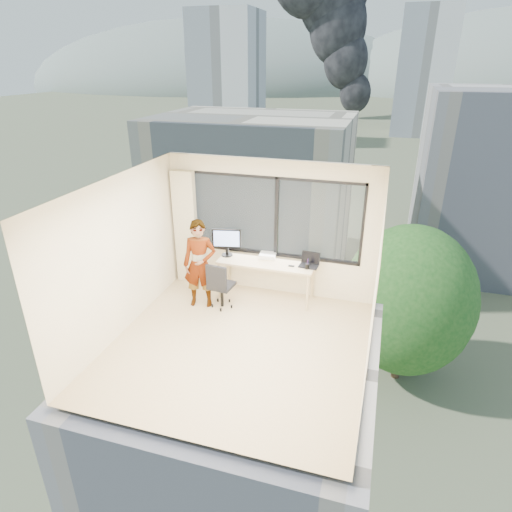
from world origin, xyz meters
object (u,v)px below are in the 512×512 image
at_px(chair, 222,284).
at_px(laptop, 309,261).
at_px(desk, 266,279).
at_px(game_console, 268,255).
at_px(monitor, 227,242).
at_px(person, 200,264).
at_px(handbag, 311,258).

xyz_separation_m(chair, laptop, (1.48, 0.60, 0.40)).
height_order(desk, chair, chair).
bearing_deg(laptop, game_console, 173.24).
relative_size(chair, monitor, 1.69).
height_order(monitor, game_console, monitor).
distance_m(monitor, game_console, 0.82).
relative_size(game_console, laptop, 0.85).
bearing_deg(game_console, person, -146.58).
bearing_deg(person, laptop, 6.27).
height_order(person, game_console, person).
xyz_separation_m(person, game_console, (1.05, 0.81, -0.04)).
distance_m(chair, laptop, 1.65).
distance_m(desk, laptop, 0.94).
distance_m(game_console, laptop, 0.85).
height_order(laptop, handbag, laptop).
bearing_deg(chair, laptop, 28.16).
xyz_separation_m(chair, monitor, (-0.12, 0.63, 0.56)).
height_order(person, monitor, person).
height_order(game_console, handbag, handbag).
height_order(person, handbag, person).
relative_size(game_console, handbag, 1.31).
bearing_deg(desk, monitor, 176.01).
relative_size(desk, monitor, 3.28).
relative_size(laptop, handbag, 1.55).
bearing_deg(monitor, handbag, -6.56).
xyz_separation_m(desk, monitor, (-0.80, 0.06, 0.65)).
xyz_separation_m(desk, laptop, (0.80, 0.02, 0.49)).
distance_m(game_console, handbag, 0.83).
bearing_deg(game_console, laptop, -16.02).
height_order(desk, handbag, handbag).
relative_size(chair, game_console, 3.01).
relative_size(chair, laptop, 2.55).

